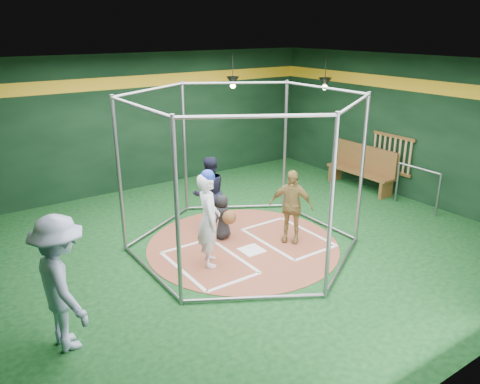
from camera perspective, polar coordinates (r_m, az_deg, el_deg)
room_shell at (r=8.75m, az=0.34°, el=3.87°), size 10.10×9.10×3.53m
clay_disc at (r=9.37m, az=0.35°, el=-6.48°), size 3.80×3.80×0.01m
home_plate at (r=9.15m, az=1.44°, el=-7.09°), size 0.43×0.43×0.01m
batter_box_left at (r=8.72m, az=-3.86°, el=-8.56°), size 1.17×1.77×0.01m
batter_box_right at (r=9.72m, az=5.81°, el=-5.52°), size 1.17×1.77×0.01m
batting_cage at (r=8.82m, az=0.37°, el=2.27°), size 4.05×4.67×3.00m
bat_rack at (r=12.57m, az=18.01°, el=4.47°), size 0.07×1.25×0.98m
pendant_lamp_near at (r=12.70m, az=-0.88°, el=13.35°), size 0.34×0.34×0.90m
pendant_lamp_far at (r=12.61m, az=10.31°, el=13.00°), size 0.34×0.34×0.90m
batter_figure at (r=8.33m, az=-3.85°, el=-3.21°), size 0.63×0.74×1.80m
visitor_leopard at (r=9.32m, az=6.23°, el=-1.71°), size 0.83×0.91×1.49m
catcher_figure at (r=9.45m, az=-2.04°, el=-3.03°), size 0.54×0.61×0.94m
umpire at (r=9.90m, az=-3.78°, el=-0.10°), size 0.78×0.62×1.57m
bystander_blue at (r=6.65m, az=-20.88°, el=-10.37°), size 0.80×1.28×1.90m
dugout_bench at (r=12.87m, az=14.72°, el=3.00°), size 0.46×1.98×1.16m
steel_railing at (r=11.77m, az=20.87°, el=1.24°), size 0.05×1.17×1.01m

